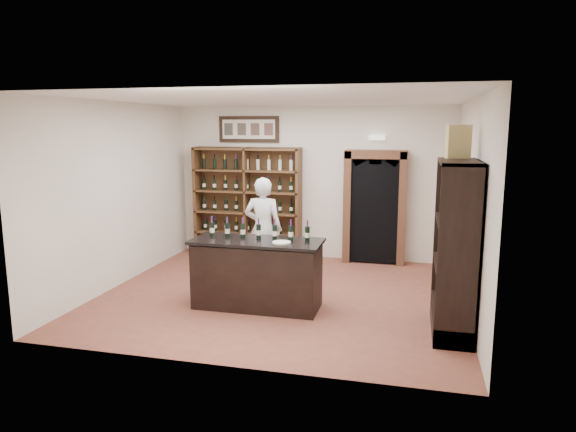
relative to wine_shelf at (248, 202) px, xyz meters
The scene contains 21 objects.
floor 2.89m from the wine_shelf, 60.87° to the right, with size 5.50×5.50×0.00m, color brown.
ceiling 3.28m from the wine_shelf, 60.87° to the right, with size 5.50×5.50×0.00m, color white.
wall_back 1.37m from the wine_shelf, ahead, with size 5.50×0.04×3.00m, color white.
wall_left 2.78m from the wine_shelf, 121.86° to the right, with size 0.04×5.00×3.00m, color white.
wall_right 4.69m from the wine_shelf, 29.94° to the right, with size 0.04×5.00×3.00m, color white.
wine_shelf is the anchor object (origin of this frame).
framed_picture 1.46m from the wine_shelf, 90.00° to the left, with size 1.25×0.04×0.52m, color black.
arched_doorway 2.55m from the wine_shelf, ahead, with size 1.17×0.35×2.17m.
emergency_light 2.86m from the wine_shelf, ahead, with size 0.30×0.10×0.10m, color white.
tasting_counter 3.19m from the wine_shelf, 69.44° to the right, with size 1.88×0.78×1.00m.
counter_bottle_0 2.87m from the wine_shelf, 82.38° to the right, with size 0.07×0.07×0.30m.
counter_bottle_1 2.91m from the wine_shelf, 77.68° to the right, with size 0.07×0.07×0.30m.
counter_bottle_2 2.97m from the wine_shelf, 73.15° to the right, with size 0.07×0.07×0.30m.
counter_bottle_3 3.05m from the wine_shelf, 68.83° to the right, with size 0.07×0.07×0.30m.
counter_bottle_4 3.14m from the wine_shelf, 64.74° to the right, with size 0.07×0.07×0.30m.
counter_bottle_5 3.25m from the wine_shelf, 60.91° to the right, with size 0.07×0.07×0.30m.
counter_bottle_6 3.37m from the wine_shelf, 57.34° to the right, with size 0.07×0.07×0.30m.
side_cabinet 5.02m from the wine_shelf, 40.21° to the right, with size 0.48×1.20×2.20m.
shopkeeper 1.76m from the wine_shelf, 63.24° to the right, with size 0.64×0.42×1.76m, color silver.
plate 3.40m from the wine_shelf, 63.87° to the right, with size 0.26×0.26×0.02m, color silver.
wine_crate 4.92m from the wine_shelf, 36.98° to the right, with size 0.30×0.12×0.43m, color tan.
Camera 1 is at (1.94, -7.47, 2.60)m, focal length 32.00 mm.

